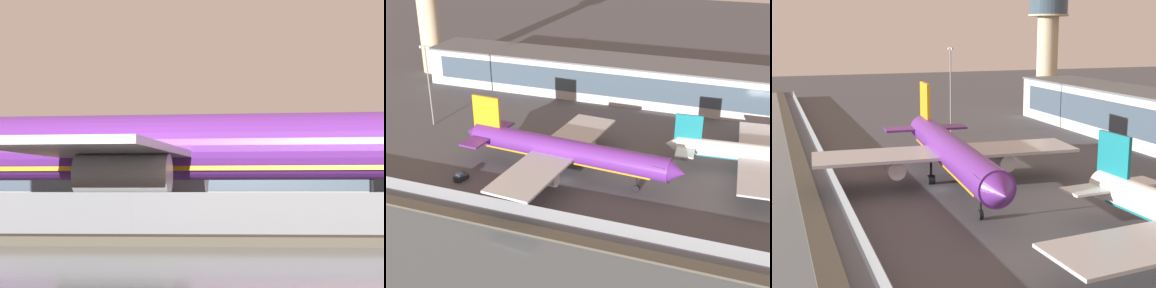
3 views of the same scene
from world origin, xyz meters
The scene contains 9 objects.
ground_plane centered at (0.00, 0.00, 0.00)m, with size 500.00×500.00×0.00m, color #4C4C51.
shoreline_seawall centered at (0.00, -20.50, 0.25)m, with size 320.00×3.00×0.50m.
perimeter_fence centered at (0.00, -16.00, 1.37)m, with size 280.00×0.10×2.74m.
cargo_jet_purple centered at (-0.97, 2.11, 5.97)m, with size 51.82×44.36×15.65m.
passenger_jet_white_teal centered at (39.89, 17.89, 4.72)m, with size 44.88×38.88×12.38m.
baggage_tug centered at (-21.03, -7.68, 0.81)m, with size 2.30×3.48×1.80m.
control_tower centered at (-74.54, 60.34, 22.59)m, with size 13.45×13.45×38.90m.
terminal_building centered at (-10.07, 56.44, 5.94)m, with size 114.07×16.98×11.86m.
apron_light_mast_apron_west centered at (-45.16, 17.32, 12.14)m, with size 3.20×0.40×21.70m.
Camera 2 is at (38.43, -94.34, 54.68)m, focal length 50.00 mm.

